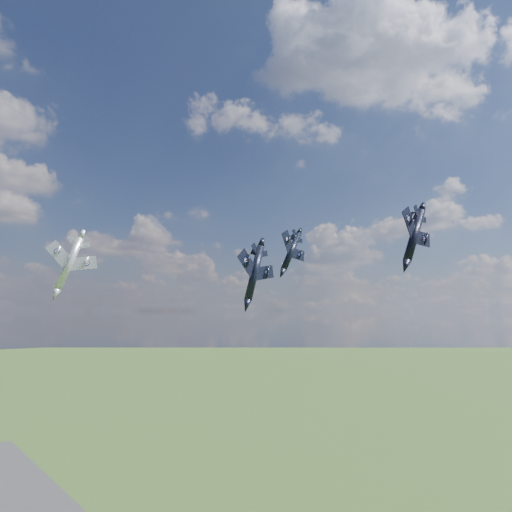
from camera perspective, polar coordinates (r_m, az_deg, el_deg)
jet_lead_navy at (r=89.24m, az=-0.18°, el=-1.95°), size 12.72×15.75×6.10m
jet_right_navy at (r=83.52m, az=17.64°, el=2.26°), size 11.28×14.70×7.45m
jet_high_navy at (r=116.98m, az=4.04°, el=0.52°), size 13.44×16.77×8.53m
jet_left_silver at (r=94.64m, az=-20.58°, el=-0.79°), size 13.99×16.16×6.07m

